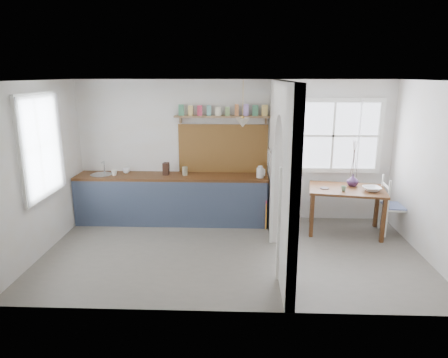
{
  "coord_description": "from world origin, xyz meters",
  "views": [
    {
      "loc": [
        0.09,
        -5.71,
        2.68
      ],
      "look_at": [
        -0.14,
        0.34,
        1.09
      ],
      "focal_mm": 32.0,
      "sensor_mm": 36.0,
      "label": 1
    }
  ],
  "objects_px": {
    "vase": "(353,180)",
    "chair_left": "(289,207)",
    "kettle": "(260,172)",
    "chair_right": "(396,206)",
    "dining_table": "(345,210)"
  },
  "relations": [
    {
      "from": "chair_right",
      "to": "vase",
      "type": "bearing_deg",
      "value": 78.87
    },
    {
      "from": "chair_right",
      "to": "kettle",
      "type": "height_order",
      "value": "kettle"
    },
    {
      "from": "kettle",
      "to": "dining_table",
      "type": "bearing_deg",
      "value": -18.85
    },
    {
      "from": "vase",
      "to": "chair_right",
      "type": "bearing_deg",
      "value": -15.26
    },
    {
      "from": "chair_right",
      "to": "kettle",
      "type": "bearing_deg",
      "value": 86.9
    },
    {
      "from": "dining_table",
      "to": "vase",
      "type": "bearing_deg",
      "value": 60.33
    },
    {
      "from": "vase",
      "to": "chair_left",
      "type": "bearing_deg",
      "value": -174.07
    },
    {
      "from": "kettle",
      "to": "vase",
      "type": "distance_m",
      "value": 1.62
    },
    {
      "from": "chair_left",
      "to": "vase",
      "type": "height_order",
      "value": "vase"
    },
    {
      "from": "chair_left",
      "to": "chair_right",
      "type": "bearing_deg",
      "value": 92.15
    },
    {
      "from": "dining_table",
      "to": "chair_left",
      "type": "distance_m",
      "value": 0.98
    },
    {
      "from": "dining_table",
      "to": "vase",
      "type": "height_order",
      "value": "vase"
    },
    {
      "from": "kettle",
      "to": "chair_left",
      "type": "bearing_deg",
      "value": -31.98
    },
    {
      "from": "chair_left",
      "to": "vase",
      "type": "bearing_deg",
      "value": 100.67
    },
    {
      "from": "chair_left",
      "to": "chair_right",
      "type": "xyz_separation_m",
      "value": [
        1.83,
        -0.08,
        0.08
      ]
    }
  ]
}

